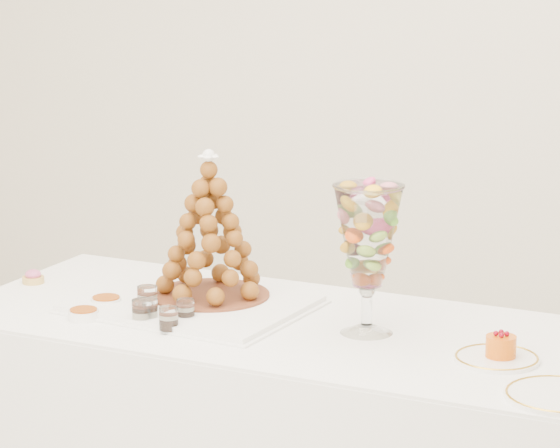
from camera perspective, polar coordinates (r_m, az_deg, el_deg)
The scene contains 14 objects.
lace_tray at distance 3.66m, azimuth -3.84°, elevation -3.47°, with size 0.60×0.45×0.02m, color white.
macaron_vase at distance 3.38m, azimuth 3.80°, elevation -0.60°, with size 0.18×0.18×0.39m.
cake_plate at distance 3.27m, azimuth 9.31°, elevation -5.74°, with size 0.21×0.21×0.01m, color white.
spare_plate at distance 3.04m, azimuth 11.93°, elevation -7.25°, with size 0.25×0.25×0.01m, color white.
pink_tart at distance 3.96m, azimuth -10.57°, elevation -2.27°, with size 0.06×0.06×0.04m.
verrine_a at distance 3.61m, azimuth -5.73°, elevation -3.25°, with size 0.05×0.05×0.07m, color white.
verrine_b at distance 3.52m, azimuth -5.69°, elevation -3.77°, with size 0.05×0.05×0.07m, color white.
verrine_c at distance 3.52m, azimuth -4.09°, elevation -3.77°, with size 0.05×0.05×0.06m, color white.
verrine_d at distance 3.51m, azimuth -5.97°, elevation -3.81°, with size 0.05×0.05×0.07m, color white.
verrine_e at distance 3.44m, azimuth -4.81°, elevation -4.13°, with size 0.05×0.05×0.07m, color white.
ramekin_back at distance 3.68m, azimuth -7.49°, elevation -3.37°, with size 0.08×0.08×0.03m, color white.
ramekin_front at distance 3.58m, azimuth -8.45°, elevation -3.88°, with size 0.08×0.08×0.03m, color white.
croquembouche at distance 3.65m, azimuth -3.05°, elevation -0.07°, with size 0.33×0.33×0.41m.
mousse_cake at distance 3.26m, azimuth 9.48°, elevation -5.20°, with size 0.07×0.07×0.07m.
Camera 1 is at (1.47, -2.83, 1.77)m, focal length 85.00 mm.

